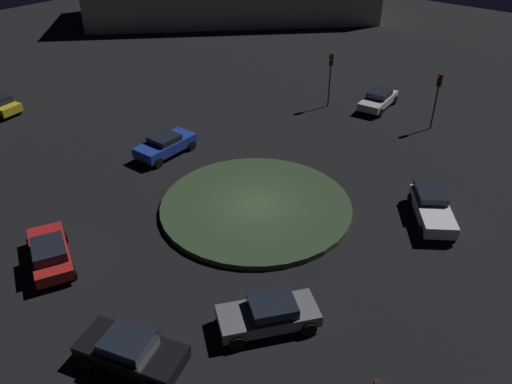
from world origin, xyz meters
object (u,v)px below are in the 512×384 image
car_grey (269,314)px  car_black (131,350)px  car_white (432,207)px  car_silver (378,99)px  traffic_light_west_near (330,70)px  car_blue (165,145)px  car_red (50,253)px  traffic_light_west (437,91)px

car_grey → car_black: car_black is taller
car_grey → car_white: car_white is taller
car_silver → traffic_light_west_near: bearing=119.8°
car_grey → car_silver: car_silver is taller
car_blue → car_red: 12.48m
car_red → traffic_light_west: 28.78m
car_silver → car_black: car_silver is taller
traffic_light_west → car_grey: bearing=18.2°
car_black → car_red: bearing=-27.2°
car_blue → car_white: size_ratio=0.95×
car_silver → car_red: size_ratio=0.99×
car_red → traffic_light_west: traffic_light_west is taller
car_grey → car_blue: size_ratio=1.03×
car_grey → traffic_light_west: traffic_light_west is taller
car_red → traffic_light_west: bearing=-81.3°
car_white → car_silver: 16.09m
car_grey → traffic_light_west: size_ratio=1.07×
car_grey → car_red: size_ratio=0.97×
car_blue → traffic_light_west: size_ratio=1.04×
car_black → traffic_light_west: 28.97m
car_black → car_blue: bearing=-64.0°
car_blue → traffic_light_west_near: size_ratio=1.00×
car_blue → traffic_light_west_near: 15.20m
car_grey → traffic_light_west_near: 25.24m
car_white → car_red: (16.15, -12.98, -0.04)m
car_grey → car_blue: (-7.81, -15.52, 0.03)m
car_white → traffic_light_west: (-11.43, -5.08, 2.27)m
traffic_light_west_near → car_black: bearing=-1.1°
traffic_light_west → car_silver: bearing=-90.5°
car_grey → traffic_light_west_near: traffic_light_west_near is taller
car_silver → car_red: (28.60, -2.79, -0.00)m
car_grey → traffic_light_west_near: (-22.30, -11.58, 2.43)m
car_grey → car_white: bearing=-153.1°
car_white → car_red: bearing=-75.0°
car_black → traffic_light_west_near: traffic_light_west_near is taller
car_white → traffic_light_west: size_ratio=1.09×
car_grey → car_black: (5.13, -2.98, 0.01)m
car_grey → car_silver: 26.10m
car_blue → car_silver: car_blue is taller
car_red → traffic_light_west_near: size_ratio=1.06×
car_blue → car_silver: size_ratio=0.95×
car_red → car_silver: bearing=-70.8°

